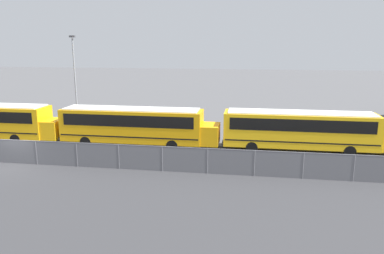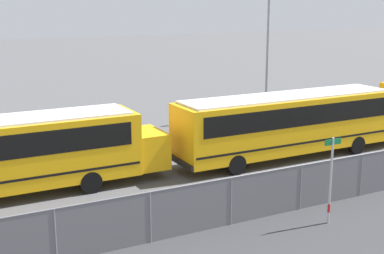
# 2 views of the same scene
# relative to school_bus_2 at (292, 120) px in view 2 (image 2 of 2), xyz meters

# --- Properties ---
(school_bus_2) EXTENTS (13.09, 2.48, 3.14)m
(school_bus_2) POSITION_rel_school_bus_2_xyz_m (0.00, 0.00, 0.00)
(school_bus_2) COLOR #EDA80F
(school_bus_2) RESTS_ON ground_plane
(street_sign) EXTENTS (0.70, 0.09, 3.07)m
(street_sign) POSITION_rel_school_bus_2_xyz_m (-3.93, -7.13, -0.23)
(street_sign) COLOR #B7B7BC
(street_sign) RESTS_ON ground_plane
(light_pole) EXTENTS (0.60, 0.24, 9.07)m
(light_pole) POSITION_rel_school_bus_2_xyz_m (4.35, 8.23, 3.08)
(light_pole) COLOR gray
(light_pole) RESTS_ON ground_plane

